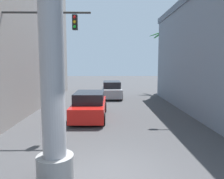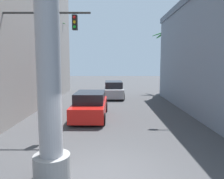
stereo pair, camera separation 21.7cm
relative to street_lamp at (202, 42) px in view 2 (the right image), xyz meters
The scene contains 9 objects.
ground_plane 7.60m from the street_lamp, 162.44° to the left, with size 85.10×85.10×0.00m, color #424244.
street_lamp is the anchor object (origin of this frame).
traffic_light_mast 10.81m from the street_lamp, 161.37° to the right, with size 5.12×0.32×5.77m.
car_lead 8.16m from the street_lamp, behind, with size 2.03×4.69×1.56m.
car_far 9.76m from the street_lamp, 128.67° to the left, with size 1.96×4.73×1.56m.
palm_tree_far_left 15.59m from the street_lamp, 142.03° to the left, with size 3.14×2.99×8.01m.
palm_tree_mid_right 4.12m from the street_lamp, 79.58° to the left, with size 2.41×2.56×6.96m.
palm_tree_far_right 11.16m from the street_lamp, 86.94° to the left, with size 3.35×3.29×7.06m.
pedestrian_mid_right 3.77m from the street_lamp, 89.94° to the right, with size 0.46×0.46×1.62m.
Camera 2 is at (-0.01, -5.98, 3.27)m, focal length 35.00 mm.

